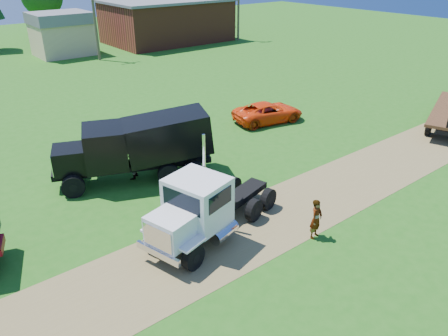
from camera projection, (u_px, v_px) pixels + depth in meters
ground at (299, 205)px, 20.20m from camera, size 140.00×140.00×0.00m
dirt_track at (299, 205)px, 20.20m from camera, size 120.00×4.20×0.01m
white_semi_tractor at (200, 209)px, 17.19m from camera, size 7.05×3.84×4.17m
black_dump_truck at (139, 145)px, 21.84m from camera, size 7.96×5.07×3.43m
orange_pickup at (268, 112)px, 30.05m from camera, size 5.28×3.22×1.37m
spectator_a at (316, 219)px, 17.60m from camera, size 0.70×0.54×1.72m
spectator_b at (131, 165)px, 22.34m from camera, size 0.95×0.93×1.55m
brick_building at (167, 21)px, 57.17m from camera, size 15.40×10.40×5.30m
tan_shed at (62, 33)px, 49.42m from camera, size 6.20×5.40×4.70m
utility_poles at (94, 15)px, 46.03m from camera, size 42.20×0.28×9.00m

